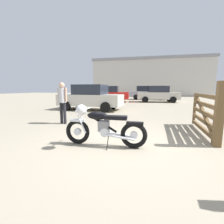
{
  "coord_description": "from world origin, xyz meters",
  "views": [
    {
      "loc": [
        0.87,
        -3.9,
        1.42
      ],
      "look_at": [
        -0.51,
        0.65,
        0.7
      ],
      "focal_mm": 25.03,
      "sensor_mm": 36.0,
      "label": 1
    }
  ],
  "objects": [
    {
      "name": "pale_sedan_back",
      "position": [
        -3.53,
        5.67,
        0.84
      ],
      "size": [
        4.2,
        1.92,
        1.67
      ],
      "rotation": [
        0.0,
        0.0,
        -0.0
      ],
      "color": "black",
      "rests_on": "ground_plane"
    },
    {
      "name": "ground_plane",
      "position": [
        0.0,
        0.0,
        0.0
      ],
      "size": [
        80.0,
        80.0,
        0.0
      ],
      "primitive_type": "plane",
      "color": "gray"
    },
    {
      "name": "blue_hatchback_right",
      "position": [
        -0.33,
        16.72,
        0.94
      ],
      "size": [
        4.77,
        2.12,
        1.74
      ],
      "rotation": [
        0.0,
        0.0,
        3.1
      ],
      "color": "black",
      "rests_on": "ground_plane"
    },
    {
      "name": "silver_sedan_mid",
      "position": [
        -4.31,
        12.04,
        0.84
      ],
      "size": [
        4.41,
        2.4,
        1.67
      ],
      "rotation": [
        0.0,
        0.0,
        0.15
      ],
      "color": "black",
      "rests_on": "ground_plane"
    },
    {
      "name": "bystander",
      "position": [
        -2.85,
        1.5,
        1.02
      ],
      "size": [
        0.45,
        0.3,
        1.66
      ],
      "rotation": [
        0.0,
        0.0,
        1.4
      ],
      "color": "black",
      "rests_on": "ground_plane"
    },
    {
      "name": "industrial_building",
      "position": [
        -1.37,
        30.74,
        3.52
      ],
      "size": [
        22.48,
        12.88,
        7.02
      ],
      "rotation": [
        0.0,
        0.0,
        0.08
      ],
      "color": "beige",
      "rests_on": "ground_plane"
    },
    {
      "name": "white_estate_far",
      "position": [
        0.69,
        13.17,
        0.84
      ],
      "size": [
        4.43,
        2.46,
        1.67
      ],
      "rotation": [
        0.0,
        0.0,
        0.17
      ],
      "color": "black",
      "rests_on": "ground_plane"
    },
    {
      "name": "vintage_motorcycle",
      "position": [
        -0.45,
        -0.4,
        0.49
      ],
      "size": [
        2.08,
        0.73,
        1.07
      ],
      "rotation": [
        0.0,
        0.0,
        3.22
      ],
      "color": "black",
      "rests_on": "ground_plane"
    },
    {
      "name": "timber_gate",
      "position": [
        2.24,
        1.32,
        0.7
      ],
      "size": [
        0.2,
        2.54,
        1.6
      ],
      "rotation": [
        0.0,
        0.0,
        1.6
      ],
      "color": "brown",
      "rests_on": "ground_plane"
    }
  ]
}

